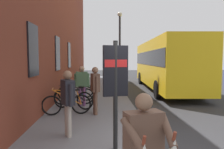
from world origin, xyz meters
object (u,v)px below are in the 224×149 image
object	(u,v)px
bicycle_under_window	(74,96)
tourist_with_hotdogs	(144,144)
transit_info_sign	(115,78)
pedestrian_by_facade	(82,82)
city_bus	(164,62)
street_lamp	(120,45)
pedestrian_near_bus	(68,96)
bicycle_nearest_sign	(77,90)
pedestrian_crossing_street	(95,86)
bicycle_far_end	(76,93)
bicycle_end_of_row	(73,99)
bicycle_leaning_wall	(67,104)

from	to	relation	value
bicycle_under_window	tourist_with_hotdogs	distance (m)	6.93
transit_info_sign	pedestrian_by_facade	size ratio (longest dim) A/B	1.40
city_bus	street_lamp	size ratio (longest dim) A/B	2.22
bicycle_under_window	pedestrian_near_bus	world-z (taller)	pedestrian_near_bus
bicycle_nearest_sign	pedestrian_crossing_street	world-z (taller)	pedestrian_crossing_street
bicycle_far_end	bicycle_nearest_sign	distance (m)	0.86
bicycle_end_of_row	street_lamp	world-z (taller)	street_lamp
bicycle_far_end	transit_info_sign	distance (m)	5.84
bicycle_end_of_row	bicycle_far_end	size ratio (longest dim) A/B	0.95
bicycle_far_end	bicycle_end_of_row	bearing A→B (deg)	-176.92
bicycle_under_window	pedestrian_by_facade	bearing A→B (deg)	-129.45
bicycle_leaning_wall	pedestrian_crossing_street	distance (m)	1.22
bicycle_end_of_row	bicycle_nearest_sign	distance (m)	2.51
bicycle_end_of_row	pedestrian_crossing_street	bearing A→B (deg)	-133.53
bicycle_leaning_wall	tourist_with_hotdogs	size ratio (longest dim) A/B	1.10
pedestrian_by_facade	tourist_with_hotdogs	distance (m)	6.53
bicycle_end_of_row	transit_info_sign	distance (m)	4.29
bicycle_far_end	bicycle_leaning_wall	bearing A→B (deg)	179.61
bicycle_leaning_wall	street_lamp	size ratio (longest dim) A/B	0.37
city_bus	street_lamp	world-z (taller)	street_lamp
bicycle_nearest_sign	tourist_with_hotdogs	xyz separation A→B (m)	(-8.40, -1.82, 0.60)
pedestrian_by_facade	city_bus	bearing A→B (deg)	-44.19
transit_info_sign	street_lamp	xyz separation A→B (m)	(7.81, -0.78, 1.27)
bicycle_leaning_wall	pedestrian_near_bus	xyz separation A→B (m)	(-2.10, -0.39, 0.66)
city_bus	pedestrian_by_facade	bearing A→B (deg)	135.81
transit_info_sign	bicycle_leaning_wall	bearing A→B (deg)	27.75
bicycle_under_window	city_bus	bearing A→B (deg)	-47.77
bicycle_far_end	tourist_with_hotdogs	bearing A→B (deg)	-166.90
pedestrian_crossing_street	bicycle_nearest_sign	bearing A→B (deg)	17.64
pedestrian_near_bus	street_lamp	size ratio (longest dim) A/B	0.36
bicycle_end_of_row	bicycle_under_window	size ratio (longest dim) A/B	0.95
transit_info_sign	pedestrian_by_facade	bearing A→B (deg)	14.74
bicycle_under_window	bicycle_nearest_sign	world-z (taller)	same
pedestrian_by_facade	bicycle_nearest_sign	bearing A→B (deg)	13.05
bicycle_far_end	bicycle_under_window	bearing A→B (deg)	-177.74
bicycle_far_end	pedestrian_by_facade	distance (m)	1.38
bicycle_far_end	city_bus	bearing A→B (deg)	-53.08
bicycle_leaning_wall	bicycle_nearest_sign	xyz separation A→B (m)	(3.39, 0.05, 0.00)
bicycle_leaning_wall	city_bus	bearing A→B (deg)	-39.86
bicycle_far_end	street_lamp	bearing A→B (deg)	-45.16
city_bus	street_lamp	bearing A→B (deg)	120.12
bicycle_end_of_row	city_bus	world-z (taller)	city_bus
bicycle_nearest_sign	pedestrian_crossing_street	xyz separation A→B (m)	(-3.38, -1.08, 0.67)
pedestrian_crossing_street	pedestrian_near_bus	world-z (taller)	pedestrian_crossing_street
bicycle_leaning_wall	bicycle_nearest_sign	size ratio (longest dim) A/B	1.00
bicycle_under_window	pedestrian_by_facade	size ratio (longest dim) A/B	1.03
bicycle_nearest_sign	street_lamp	xyz separation A→B (m)	(1.46, -2.39, 2.47)
bicycle_nearest_sign	street_lamp	world-z (taller)	street_lamp
bicycle_nearest_sign	transit_info_sign	world-z (taller)	transit_info_sign
bicycle_end_of_row	bicycle_leaning_wall	bearing A→B (deg)	173.15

